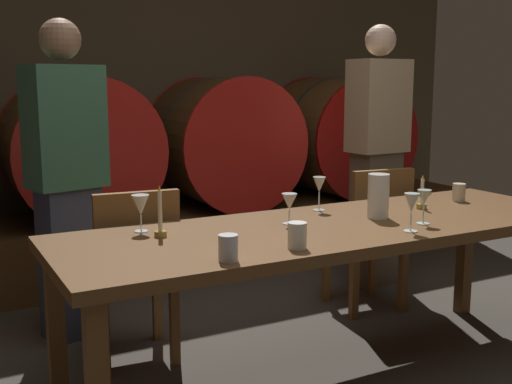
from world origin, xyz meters
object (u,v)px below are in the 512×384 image
(cup_right, at_px, (459,192))
(wine_glass_right, at_px, (412,204))
(dining_table, at_px, (336,238))
(candle_left, at_px, (160,222))
(wine_glass_far_right, at_px, (424,199))
(pitcher, at_px, (378,196))
(wine_glass_left, at_px, (289,203))
(wine_barrel_center_right, at_px, (222,142))
(wine_barrel_far_right, at_px, (337,136))
(chair_left, at_px, (134,268))
(cup_center, at_px, (297,235))
(cup_left, at_px, (228,248))
(chair_right, at_px, (372,232))
(wine_glass_center, at_px, (319,186))
(wine_glass_far_left, at_px, (141,206))
(guest_left, at_px, (67,178))
(candle_right, at_px, (422,200))
(guest_right, at_px, (377,154))
(wine_barrel_center_left, at_px, (78,149))

(cup_right, bearing_deg, wine_glass_right, -149.37)
(dining_table, xyz_separation_m, candle_left, (-0.79, 0.14, 0.13))
(wine_glass_far_right, bearing_deg, dining_table, 150.76)
(pitcher, xyz_separation_m, wine_glass_left, (-0.44, 0.08, -0.01))
(wine_barrel_center_right, xyz_separation_m, wine_glass_right, (-0.24, -2.39, -0.06))
(wine_barrel_far_right, distance_m, chair_left, 2.75)
(dining_table, xyz_separation_m, cup_center, (-0.38, -0.28, 0.12))
(cup_left, distance_m, cup_center, 0.31)
(wine_glass_left, distance_m, cup_center, 0.43)
(chair_right, xyz_separation_m, cup_center, (-1.11, -0.93, 0.31))
(chair_right, bearing_deg, wine_glass_far_right, 71.35)
(pitcher, height_order, wine_glass_far_right, pitcher)
(wine_glass_center, bearing_deg, dining_table, -108.60)
(wine_glass_far_left, distance_m, wine_glass_right, 1.15)
(guest_left, distance_m, cup_center, 1.51)
(wine_barrel_far_right, xyz_separation_m, wine_glass_far_right, (-1.16, -2.30, -0.06))
(dining_table, relative_size, cup_left, 26.23)
(wine_barrel_center_right, relative_size, pitcher, 4.75)
(chair_left, height_order, wine_glass_far_left, wine_glass_far_left)
(wine_barrel_center_right, xyz_separation_m, cup_center, (-0.81, -2.40, -0.12))
(wine_glass_left, height_order, wine_glass_right, wine_glass_right)
(cup_center, bearing_deg, cup_right, 18.38)
(pitcher, distance_m, wine_glass_right, 0.29)
(guest_left, bearing_deg, cup_left, 85.66)
(wine_glass_left, bearing_deg, candle_left, 175.60)
(wine_glass_far_right, bearing_deg, candle_right, 48.49)
(wine_barrel_center_right, xyz_separation_m, cup_right, (0.47, -1.97, -0.13))
(wine_glass_right, xyz_separation_m, cup_right, (0.71, 0.42, -0.07))
(chair_right, height_order, wine_glass_far_left, wine_glass_far_left)
(guest_right, distance_m, cup_right, 0.94)
(pitcher, bearing_deg, candle_right, 11.59)
(wine_glass_left, bearing_deg, wine_glass_right, -44.09)
(chair_right, relative_size, wine_glass_far_right, 5.62)
(chair_left, bearing_deg, cup_center, 118.01)
(wine_barrel_center_right, bearing_deg, cup_right, -76.52)
(wine_barrel_center_left, relative_size, cup_right, 10.44)
(wine_glass_far_left, xyz_separation_m, wine_glass_left, (0.63, -0.17, -0.01))
(wine_glass_far_right, bearing_deg, wine_glass_right, -150.13)
(candle_left, distance_m, wine_glass_left, 0.60)
(candle_right, distance_m, cup_center, 1.03)
(wine_glass_right, bearing_deg, cup_center, -179.37)
(wine_barrel_center_right, bearing_deg, wine_barrel_center_left, 180.00)
(wine_glass_left, relative_size, wine_glass_right, 0.84)
(wine_barrel_far_right, height_order, dining_table, wine_barrel_far_right)
(dining_table, bearing_deg, wine_glass_far_right, -29.24)
(wine_barrel_far_right, distance_m, guest_left, 2.65)
(guest_right, xyz_separation_m, wine_glass_right, (-0.89, -1.33, -0.03))
(wine_glass_far_left, height_order, wine_glass_center, wine_glass_center)
(wine_barrel_center_right, relative_size, cup_left, 10.26)
(chair_left, relative_size, guest_right, 0.50)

